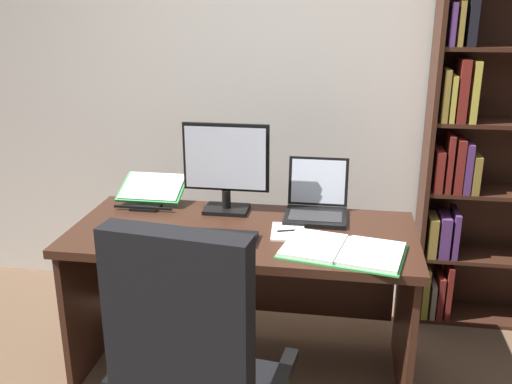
% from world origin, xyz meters
% --- Properties ---
extents(wall_back, '(5.39, 0.12, 2.61)m').
position_xyz_m(wall_back, '(0.00, 1.87, 1.31)').
color(wall_back, beige).
rests_on(wall_back, ground).
extents(desk, '(1.61, 0.73, 0.75)m').
position_xyz_m(desk, '(-0.22, 1.02, 0.55)').
color(desk, '#381E14').
rests_on(desk, ground).
extents(bookshelf, '(0.91, 0.29, 1.93)m').
position_xyz_m(bookshelf, '(1.02, 1.67, 0.94)').
color(bookshelf, '#381E14').
rests_on(bookshelf, ground).
extents(monitor, '(0.43, 0.16, 0.45)m').
position_xyz_m(monitor, '(-0.35, 1.19, 0.98)').
color(monitor, black).
rests_on(monitor, desk).
extents(laptop, '(0.30, 0.31, 0.27)m').
position_xyz_m(laptop, '(0.11, 1.19, 0.81)').
color(laptop, black).
rests_on(laptop, desk).
extents(keyboard, '(0.42, 0.15, 0.02)m').
position_xyz_m(keyboard, '(-0.35, 0.81, 0.77)').
color(keyboard, black).
rests_on(keyboard, desk).
extents(computer_mouse, '(0.06, 0.10, 0.04)m').
position_xyz_m(computer_mouse, '(-0.65, 0.81, 0.77)').
color(computer_mouse, black).
rests_on(computer_mouse, desk).
extents(reading_stand_with_book, '(0.34, 0.30, 0.12)m').
position_xyz_m(reading_stand_with_book, '(-0.77, 1.26, 0.82)').
color(reading_stand_with_book, black).
rests_on(reading_stand_with_book, desk).
extents(open_binder, '(0.56, 0.41, 0.02)m').
position_xyz_m(open_binder, '(0.24, 0.76, 0.76)').
color(open_binder, green).
rests_on(open_binder, desk).
extents(notepad, '(0.17, 0.22, 0.01)m').
position_xyz_m(notepad, '(-0.01, 0.95, 0.76)').
color(notepad, white).
rests_on(notepad, desk).
extents(pen, '(0.14, 0.05, 0.01)m').
position_xyz_m(pen, '(0.01, 0.95, 0.77)').
color(pen, black).
rests_on(pen, notepad).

